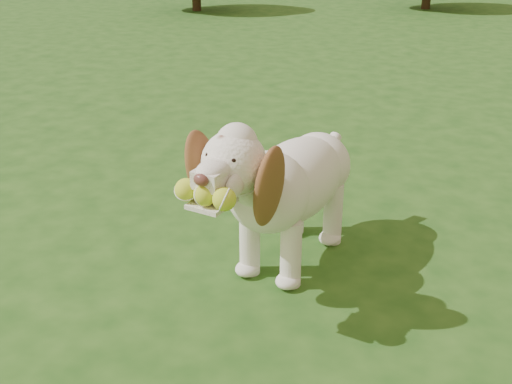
% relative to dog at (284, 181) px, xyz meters
% --- Properties ---
extents(ground, '(80.00, 80.00, 0.00)m').
position_rel_dog_xyz_m(ground, '(-0.06, 0.32, -0.47)').
color(ground, '#1C4513').
rests_on(ground, ground).
extents(dog, '(0.54, 1.34, 0.87)m').
position_rel_dog_xyz_m(dog, '(0.00, 0.00, 0.00)').
color(dog, white).
rests_on(dog, ground).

